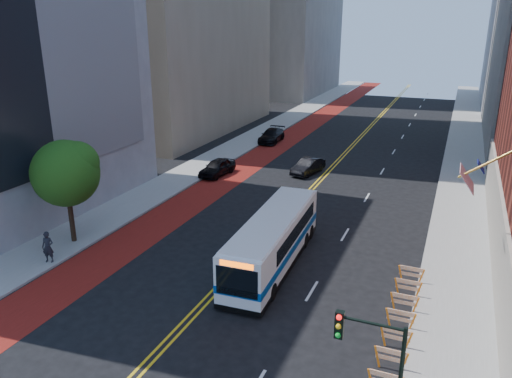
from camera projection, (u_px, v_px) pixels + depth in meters
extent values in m
plane|color=black|center=(177.00, 332.00, 23.30)|extent=(160.00, 160.00, 0.00)
cube|color=gray|center=(224.00, 153.00, 53.84)|extent=(4.00, 140.00, 0.15)
cube|color=gray|center=(463.00, 179.00, 45.21)|extent=(4.00, 140.00, 0.15)
cube|color=#60130D|center=(258.00, 158.00, 52.46)|extent=(3.60, 140.00, 0.01)
cube|color=gold|center=(331.00, 166.00, 49.61)|extent=(0.14, 140.00, 0.01)
cube|color=gold|center=(335.00, 166.00, 49.48)|extent=(0.14, 140.00, 0.01)
cube|color=silver|center=(312.00, 291.00, 26.82)|extent=(0.14, 2.20, 0.01)
cube|color=silver|center=(345.00, 234.00, 33.82)|extent=(0.14, 2.20, 0.01)
cube|color=silver|center=(367.00, 197.00, 40.82)|extent=(0.14, 2.20, 0.01)
cube|color=silver|center=(382.00, 171.00, 47.82)|extent=(0.14, 2.20, 0.01)
cube|color=silver|center=(394.00, 152.00, 54.82)|extent=(0.14, 2.20, 0.01)
cube|color=silver|center=(403.00, 137.00, 61.82)|extent=(0.14, 2.20, 0.01)
cube|color=silver|center=(410.00, 125.00, 68.82)|extent=(0.14, 2.20, 0.01)
cube|color=silver|center=(415.00, 115.00, 75.82)|extent=(0.14, 2.20, 0.01)
cube|color=silver|center=(420.00, 107.00, 82.82)|extent=(0.14, 2.20, 0.01)
cube|color=silver|center=(424.00, 100.00, 89.82)|extent=(0.14, 2.20, 0.01)
cube|color=silver|center=(428.00, 94.00, 96.82)|extent=(0.14, 2.20, 0.01)
cube|color=#9E9384|center=(501.00, 241.00, 28.10)|extent=(0.50, 36.00, 4.00)
cube|color=black|center=(507.00, 310.00, 23.10)|extent=(0.35, 2.80, 2.20)
cube|color=black|center=(500.00, 249.00, 29.23)|extent=(0.35, 2.80, 2.20)
cube|color=black|center=(495.00, 209.00, 35.35)|extent=(0.35, 2.80, 2.20)
cylinder|color=#A57F33|center=(493.00, 161.00, 23.27)|extent=(2.85, 0.12, 2.05)
cube|color=#B21419|center=(467.00, 179.00, 23.95)|extent=(0.75, 1.90, 1.05)
cube|color=navy|center=(481.00, 166.00, 23.97)|extent=(0.39, 0.85, 0.52)
cube|color=orange|center=(386.00, 375.00, 19.16)|extent=(1.25, 0.05, 0.22)
cube|color=orange|center=(377.00, 356.00, 20.84)|extent=(0.32, 0.06, 0.99)
cube|color=orange|center=(404.00, 363.00, 20.45)|extent=(0.32, 0.06, 0.99)
cube|color=orange|center=(392.00, 352.00, 20.52)|extent=(1.25, 0.05, 0.22)
cube|color=orange|center=(391.00, 359.00, 20.63)|extent=(1.25, 0.05, 0.18)
cube|color=orange|center=(383.00, 336.00, 22.20)|extent=(0.32, 0.06, 0.99)
cube|color=orange|center=(409.00, 342.00, 21.80)|extent=(0.32, 0.06, 0.99)
cube|color=orange|center=(397.00, 331.00, 21.87)|extent=(1.25, 0.05, 0.22)
cube|color=orange|center=(396.00, 338.00, 21.99)|extent=(1.25, 0.05, 0.18)
cube|color=orange|center=(388.00, 318.00, 23.56)|extent=(0.32, 0.06, 0.99)
cube|color=orange|center=(412.00, 323.00, 23.16)|extent=(0.32, 0.06, 0.99)
cube|color=orange|center=(401.00, 313.00, 23.23)|extent=(1.25, 0.05, 0.22)
cube|color=orange|center=(400.00, 319.00, 23.34)|extent=(1.25, 0.05, 0.18)
cube|color=orange|center=(393.00, 301.00, 24.91)|extent=(0.32, 0.06, 0.99)
cube|color=orange|center=(416.00, 306.00, 24.52)|extent=(0.32, 0.06, 0.99)
cube|color=orange|center=(405.00, 296.00, 24.58)|extent=(1.25, 0.05, 0.22)
cube|color=orange|center=(404.00, 303.00, 24.70)|extent=(1.25, 0.05, 0.18)
cube|color=orange|center=(397.00, 287.00, 26.27)|extent=(0.32, 0.06, 0.99)
cube|color=orange|center=(419.00, 291.00, 25.87)|extent=(0.32, 0.06, 0.99)
cube|color=orange|center=(408.00, 282.00, 25.94)|extent=(1.25, 0.05, 0.22)
cube|color=orange|center=(408.00, 288.00, 26.05)|extent=(1.25, 0.05, 0.18)
cube|color=orange|center=(401.00, 274.00, 27.62)|extent=(0.32, 0.06, 0.99)
cube|color=orange|center=(421.00, 277.00, 27.23)|extent=(0.32, 0.06, 0.99)
cube|color=orange|center=(412.00, 269.00, 27.30)|extent=(1.25, 0.05, 0.22)
cube|color=orange|center=(411.00, 275.00, 27.41)|extent=(1.25, 0.05, 0.18)
cylinder|color=black|center=(71.00, 218.00, 32.04)|extent=(0.32, 0.32, 3.20)
sphere|color=#173F0D|center=(66.00, 173.00, 31.07)|extent=(4.20, 4.20, 4.20)
sphere|color=#173F0D|center=(77.00, 163.00, 31.01)|extent=(2.80, 2.80, 2.80)
sphere|color=#173F0D|center=(55.00, 168.00, 30.86)|extent=(2.40, 2.40, 2.40)
cylinder|color=black|center=(372.00, 323.00, 15.25)|extent=(2.00, 0.10, 0.10)
cube|color=black|center=(339.00, 325.00, 15.71)|extent=(0.28, 0.22, 0.95)
sphere|color=red|center=(339.00, 317.00, 15.47)|extent=(0.18, 0.18, 0.18)
sphere|color=yellow|center=(338.00, 326.00, 15.58)|extent=(0.18, 0.18, 0.18)
sphere|color=#0CA526|center=(338.00, 335.00, 15.69)|extent=(0.18, 0.18, 0.18)
cube|color=white|center=(273.00, 240.00, 29.03)|extent=(2.95, 11.43, 2.69)
cube|color=#053E90|center=(273.00, 246.00, 29.16)|extent=(2.99, 11.47, 0.42)
cube|color=black|center=(277.00, 228.00, 29.56)|extent=(2.85, 8.03, 0.90)
cube|color=black|center=(237.00, 282.00, 23.95)|extent=(2.16, 0.19, 1.51)
cube|color=black|center=(299.00, 202.00, 33.92)|extent=(1.97, 0.18, 0.94)
cube|color=#FF5905|center=(237.00, 265.00, 23.63)|extent=(1.72, 0.15, 0.28)
cube|color=white|center=(273.00, 218.00, 28.58)|extent=(2.80, 10.86, 0.11)
cube|color=black|center=(273.00, 261.00, 29.47)|extent=(2.98, 11.46, 0.28)
cylinder|color=black|center=(232.00, 284.00, 26.55)|extent=(0.32, 0.96, 0.94)
cylinder|color=black|center=(272.00, 292.00, 25.84)|extent=(0.32, 0.96, 0.94)
cylinder|color=black|center=(272.00, 235.00, 32.60)|extent=(0.32, 0.96, 0.94)
cylinder|color=black|center=(305.00, 240.00, 31.89)|extent=(0.32, 0.96, 0.94)
cylinder|color=black|center=(278.00, 227.00, 33.81)|extent=(0.32, 0.96, 0.94)
cylinder|color=black|center=(310.00, 232.00, 33.10)|extent=(0.32, 0.96, 0.94)
imported|color=black|center=(217.00, 167.00, 46.42)|extent=(2.24, 4.64, 1.53)
imported|color=black|center=(308.00, 166.00, 46.94)|extent=(2.41, 4.55, 1.43)
imported|color=black|center=(272.00, 136.00, 58.99)|extent=(2.44, 5.36, 1.52)
imported|color=black|center=(48.00, 247.00, 29.43)|extent=(0.80, 0.64, 1.91)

